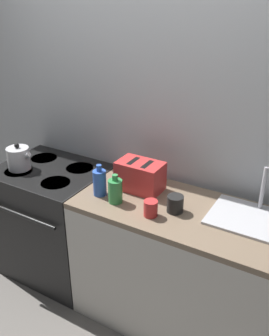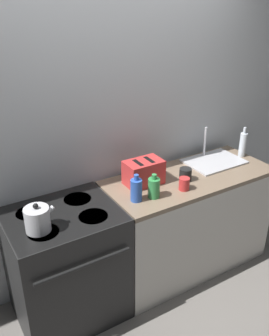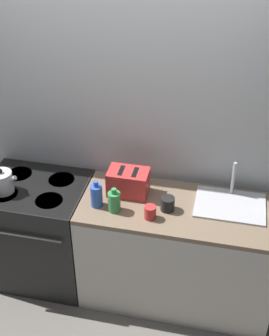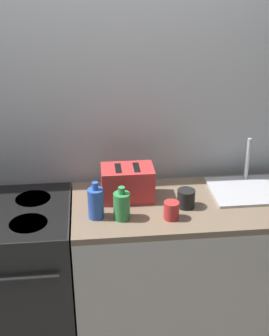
{
  "view_description": "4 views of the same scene",
  "coord_description": "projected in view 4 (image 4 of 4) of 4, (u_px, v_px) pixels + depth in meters",
  "views": [
    {
      "loc": [
        1.17,
        -1.47,
        2.09
      ],
      "look_at": [
        0.11,
        0.32,
        1.08
      ],
      "focal_mm": 40.0,
      "sensor_mm": 36.0,
      "label": 1
    },
    {
      "loc": [
        -1.29,
        -1.77,
        2.3
      ],
      "look_at": [
        0.01,
        0.37,
        1.07
      ],
      "focal_mm": 40.0,
      "sensor_mm": 36.0,
      "label": 2
    },
    {
      "loc": [
        0.75,
        -2.26,
        2.99
      ],
      "look_at": [
        0.16,
        0.38,
        1.13
      ],
      "focal_mm": 50.0,
      "sensor_mm": 36.0,
      "label": 3
    },
    {
      "loc": [
        -0.09,
        -1.93,
        2.2
      ],
      "look_at": [
        0.15,
        0.36,
        1.1
      ],
      "focal_mm": 50.0,
      "sensor_mm": 36.0,
      "label": 4
    }
  ],
  "objects": [
    {
      "name": "wall_back",
      "position": [
        104.0,
        115.0,
        2.74
      ],
      "size": [
        8.0,
        0.05,
        2.6
      ],
      "color": "silver",
      "rests_on": "ground_plane"
    },
    {
      "name": "toaster",
      "position": [
        128.0,
        183.0,
        2.63
      ],
      "size": [
        0.29,
        0.18,
        0.19
      ],
      "color": "red",
      "rests_on": "counter_block"
    },
    {
      "name": "bottle_blue",
      "position": [
        96.0,
        203.0,
        2.45
      ],
      "size": [
        0.08,
        0.08,
        0.21
      ],
      "color": "#2D56B7",
      "rests_on": "counter_block"
    },
    {
      "name": "counter_block",
      "position": [
        195.0,
        266.0,
        2.82
      ],
      "size": [
        1.43,
        0.62,
        0.9
      ],
      "color": "silver",
      "rests_on": "ground_plane"
    },
    {
      "name": "cup_black",
      "position": [
        186.0,
        198.0,
        2.56
      ],
      "size": [
        0.1,
        0.1,
        0.1
      ],
      "color": "black",
      "rests_on": "counter_block"
    },
    {
      "name": "sink_tray",
      "position": [
        252.0,
        188.0,
        2.74
      ],
      "size": [
        0.49,
        0.36,
        0.28
      ],
      "color": "#B7B7BC",
      "rests_on": "counter_block"
    },
    {
      "name": "cup_red",
      "position": [
        171.0,
        210.0,
        2.45
      ],
      "size": [
        0.08,
        0.08,
        0.1
      ],
      "color": "red",
      "rests_on": "counter_block"
    },
    {
      "name": "bottle_green",
      "position": [
        122.0,
        206.0,
        2.44
      ],
      "size": [
        0.09,
        0.09,
        0.19
      ],
      "color": "#338C47",
      "rests_on": "counter_block"
    },
    {
      "name": "stove",
      "position": [
        8.0,
        276.0,
        2.72
      ],
      "size": [
        0.77,
        0.66,
        0.9
      ],
      "color": "black",
      "rests_on": "ground_plane"
    }
  ]
}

